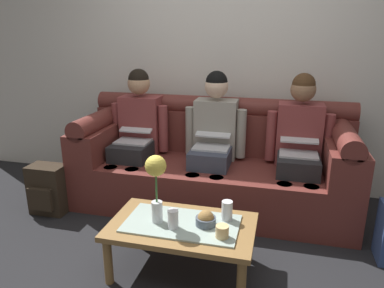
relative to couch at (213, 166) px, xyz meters
The scene contains 13 objects.
ground_plane 1.23m from the couch, 90.00° to the right, with size 14.00×14.00×0.00m, color black.
back_wall_patterned 1.21m from the couch, 90.00° to the left, with size 6.00×0.12×2.90m, color silver.
couch is the anchor object (origin of this frame).
person_left 0.79m from the couch, behind, with size 0.56×0.67×1.22m.
person_middle 0.29m from the couch, 90.00° to the right, with size 0.56×0.67×1.22m.
person_right 0.79m from the couch, ahead, with size 0.56×0.67×1.22m.
coffee_table 1.07m from the couch, 90.00° to the right, with size 0.94×0.56×0.37m.
flower_vase 1.14m from the couch, 98.22° to the right, with size 0.13×0.13×0.45m.
snack_bowl 1.07m from the couch, 81.56° to the right, with size 0.13×0.13×0.11m.
cup_near_left 1.21m from the couch, 76.51° to the right, with size 0.08×0.08×0.08m, color #DBB77A.
cup_near_right 1.14m from the couch, 91.75° to the right, with size 0.07×0.07×0.12m, color silver.
cup_far_center 0.99m from the couch, 73.81° to the right, with size 0.07×0.07×0.13m, color silver.
backpack_left 1.49m from the couch, 158.20° to the right, with size 0.32×0.25×0.44m.
Camera 1 is at (0.57, -1.88, 1.54)m, focal length 33.61 mm.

